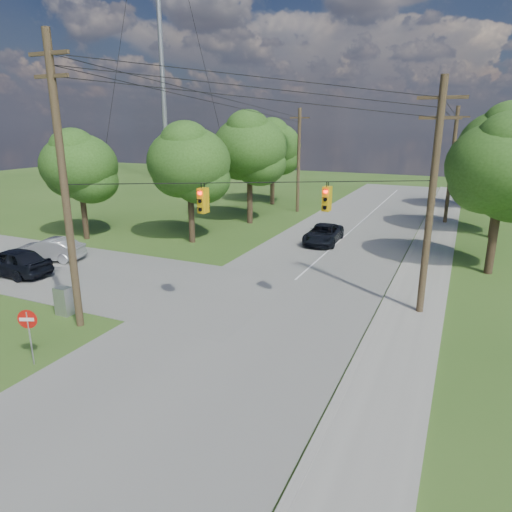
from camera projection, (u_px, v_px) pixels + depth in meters
The scene contains 22 objects.
ground at pixel (161, 350), 17.97m from camera, with size 140.00×140.00×0.00m, color #31551C.
main_road at pixel (259, 312), 21.53m from camera, with size 10.00×100.00×0.03m, color gray.
sidewalk_east at pixel (407, 338), 18.84m from camera, with size 2.60×100.00×0.12m, color #A2A097.
pole_sw at pixel (64, 184), 18.41m from camera, with size 2.00×0.32×12.00m.
pole_ne at pixel (432, 197), 19.87m from camera, with size 2.00×0.32×10.50m.
pole_north_e at pixel (451, 165), 39.17m from camera, with size 2.00×0.32×10.00m.
pole_north_w at pixel (299, 160), 44.72m from camera, with size 2.00×0.32×10.00m.
power_lines at pixel (300, 112), 24.89m from camera, with size 13.93×29.62×4.93m.
traffic_signals at pixel (266, 199), 19.28m from camera, with size 4.91×3.27×1.05m.
radio_mast at pixel (159, 21), 64.63m from camera, with size 0.70×0.70×45.00m, color #999B9E.
tree_w_near at pixel (189, 162), 32.60m from camera, with size 6.00×6.00×8.40m.
tree_w_mid at pixel (250, 148), 39.01m from camera, with size 6.40×6.40×9.22m.
tree_w_far at pixel (273, 146), 48.63m from camera, with size 6.00×6.00×8.73m.
tree_e_near at pixel (504, 167), 25.39m from camera, with size 6.20×6.20×8.81m.
tree_e_mid at pixel (505, 147), 33.74m from camera, with size 6.60×6.60×9.64m.
tree_e_far at pixel (484, 151), 44.89m from camera, with size 5.80×5.80×8.32m.
tree_cross_n at pixel (79, 165), 33.71m from camera, with size 5.60×5.60×7.91m.
car_cross_dark at pixel (13, 261), 26.52m from camera, with size 1.94×4.81×1.64m, color black.
car_cross_silver at pixel (49, 249), 29.40m from camera, with size 1.54×4.41×1.45m, color silver.
car_main_north at pixel (323, 234), 33.73m from camera, with size 2.26×4.91×1.36m, color black.
control_cabinet at pixel (64, 301), 21.10m from camera, with size 0.74×0.53×1.33m, color #999B9E.
do_not_enter_sign at pixel (28, 325), 16.43m from camera, with size 0.68×0.31×2.17m.
Camera 1 is at (10.16, -13.18, 8.57)m, focal length 32.00 mm.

